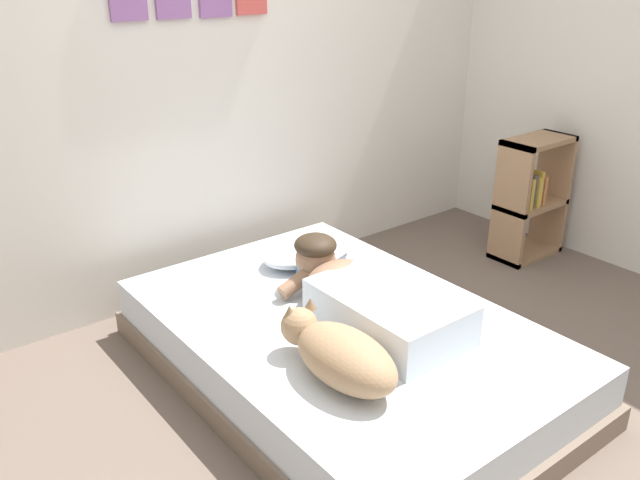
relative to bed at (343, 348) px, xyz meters
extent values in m
plane|color=#66564C|center=(-0.01, -0.50, -0.14)|extent=(12.27, 12.27, 0.00)
cube|color=silver|center=(-0.01, 1.19, 1.11)|extent=(4.13, 0.10, 2.50)
cube|color=#8C5999|center=(-0.35, 1.13, 1.41)|extent=(0.18, 0.02, 0.18)
cube|color=#726051|center=(0.00, 0.00, -0.09)|extent=(1.30, 1.97, 0.11)
cube|color=silver|center=(0.00, 0.00, 0.06)|extent=(1.26, 1.91, 0.18)
ellipsoid|color=silver|center=(0.25, 0.58, 0.20)|extent=(0.52, 0.32, 0.11)
cube|color=silver|center=(0.09, -0.18, 0.24)|extent=(0.42, 0.64, 0.18)
ellipsoid|color=#8C664C|center=(0.09, 0.16, 0.26)|extent=(0.32, 0.20, 0.16)
sphere|color=#8C664C|center=(0.09, 0.32, 0.30)|extent=(0.19, 0.19, 0.19)
ellipsoid|color=#332619|center=(0.09, 0.32, 0.37)|extent=(0.20, 0.20, 0.10)
cylinder|color=#8C664C|center=(-0.01, 0.30, 0.23)|extent=(0.23, 0.07, 0.14)
cylinder|color=#8C664C|center=(0.19, 0.30, 0.23)|extent=(0.23, 0.07, 0.14)
ellipsoid|color=#9E7A56|center=(-0.29, -0.35, 0.25)|extent=(0.26, 0.48, 0.20)
sphere|color=#9E7A56|center=(-0.30, -0.09, 0.27)|extent=(0.15, 0.15, 0.15)
cone|color=#7E6145|center=(-0.34, -0.07, 0.34)|extent=(0.05, 0.05, 0.05)
cone|color=#7E6145|center=(-0.24, -0.07, 0.34)|extent=(0.05, 0.05, 0.05)
cylinder|color=teal|center=(0.11, 0.42, 0.18)|extent=(0.09, 0.09, 0.07)
torus|color=teal|center=(0.16, 0.42, 0.18)|extent=(0.05, 0.01, 0.05)
cube|color=black|center=(0.07, -0.38, 0.15)|extent=(0.07, 0.14, 0.01)
cube|color=#997251|center=(1.54, 0.31, 0.23)|extent=(0.03, 0.24, 0.75)
cube|color=#997251|center=(1.96, 0.31, 0.23)|extent=(0.03, 0.24, 0.75)
cube|color=#997251|center=(1.75, 0.31, -0.13)|extent=(0.45, 0.24, 0.03)
cube|color=#997251|center=(1.75, 0.31, 0.20)|extent=(0.45, 0.24, 0.03)
cube|color=#997251|center=(1.75, 0.31, 0.59)|extent=(0.45, 0.24, 0.03)
cube|color=#B23833|center=(1.57, 0.31, 0.28)|extent=(0.03, 0.15, 0.14)
cube|color=gold|center=(1.61, 0.31, 0.31)|extent=(0.03, 0.20, 0.19)
cube|color=#4C4C51|center=(1.65, 0.31, 0.31)|extent=(0.03, 0.17, 0.20)
cube|color=gold|center=(1.69, 0.31, 0.30)|extent=(0.03, 0.20, 0.19)
cube|color=gold|center=(1.72, 0.31, 0.32)|extent=(0.02, 0.16, 0.21)
cube|color=#BF723F|center=(1.76, 0.31, 0.30)|extent=(0.03, 0.18, 0.18)
camera|label=1|loc=(-1.63, -1.92, 1.60)|focal=37.39mm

